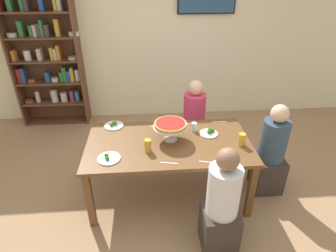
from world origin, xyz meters
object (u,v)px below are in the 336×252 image
at_px(salad_plate_far_diner, 209,132).
at_px(diner_head_east, 271,155).
at_px(bookshelf, 47,58).
at_px(salad_plate_near_diner, 109,158).
at_px(cutlery_fork_far, 208,162).
at_px(cutlery_spare_fork, 219,122).
at_px(beer_glass_amber_short, 148,146).
at_px(diner_far_right, 194,125).
at_px(beer_glass_amber_tall, 242,140).
at_px(dining_table, 169,148).
at_px(deep_dish_pizza_stand, 170,125).
at_px(diner_near_right, 221,208).
at_px(cutlery_fork_near, 157,126).
at_px(cutlery_knife_far, 169,163).
at_px(water_glass_clear_near, 194,127).
at_px(cutlery_knife_near, 185,124).
at_px(salad_plate_spare, 114,125).

bearing_deg(salad_plate_far_diner, diner_head_east, -10.60).
relative_size(bookshelf, salad_plate_near_diner, 9.37).
distance_m(cutlery_fork_far, cutlery_spare_fork, 0.86).
distance_m(bookshelf, beer_glass_amber_short, 2.70).
height_order(bookshelf, cutlery_fork_far, bookshelf).
xyz_separation_m(salad_plate_far_diner, cutlery_spare_fork, (0.18, 0.27, -0.02)).
distance_m(diner_far_right, cutlery_spare_fork, 0.53).
relative_size(salad_plate_near_diner, beer_glass_amber_tall, 1.67).
bearing_deg(bookshelf, diner_far_right, -28.31).
distance_m(dining_table, diner_far_right, 0.92).
distance_m(deep_dish_pizza_stand, cutlery_fork_far, 0.59).
bearing_deg(bookshelf, diner_head_east, -33.54).
distance_m(dining_table, beer_glass_amber_tall, 0.81).
distance_m(diner_near_right, salad_plate_near_diner, 1.20).
xyz_separation_m(diner_head_east, beer_glass_amber_short, (-1.44, -0.16, 0.32)).
relative_size(dining_table, diner_head_east, 1.58).
relative_size(beer_glass_amber_tall, beer_glass_amber_short, 1.00).
xyz_separation_m(cutlery_fork_near, cutlery_knife_far, (0.08, -0.74, 0.00)).
distance_m(beer_glass_amber_tall, water_glass_clear_near, 0.58).
height_order(diner_far_right, salad_plate_near_diner, diner_far_right).
distance_m(water_glass_clear_near, cutlery_knife_near, 0.20).
distance_m(beer_glass_amber_tall, cutlery_fork_far, 0.51).
bearing_deg(dining_table, cutlery_fork_near, 106.94).
distance_m(diner_far_right, cutlery_fork_near, 0.74).
bearing_deg(dining_table, deep_dish_pizza_stand, 66.03).
height_order(salad_plate_spare, water_glass_clear_near, water_glass_clear_near).
xyz_separation_m(diner_near_right, beer_glass_amber_short, (-0.66, 0.62, 0.32)).
xyz_separation_m(salad_plate_near_diner, beer_glass_amber_short, (0.40, 0.11, 0.06)).
xyz_separation_m(dining_table, cutlery_fork_near, (-0.11, 0.36, 0.08)).
distance_m(salad_plate_far_diner, cutlery_fork_far, 0.55).
xyz_separation_m(cutlery_knife_near, cutlery_spare_fork, (0.43, 0.01, 0.00)).
xyz_separation_m(dining_table, cutlery_knife_near, (0.23, 0.40, 0.08)).
bearing_deg(cutlery_knife_far, salad_plate_near_diner, -179.71).
height_order(bookshelf, salad_plate_near_diner, bookshelf).
xyz_separation_m(deep_dish_pizza_stand, beer_glass_amber_short, (-0.25, -0.21, -0.11)).
bearing_deg(dining_table, diner_far_right, 62.58).
bearing_deg(diner_head_east, diner_near_right, 44.81).
height_order(diner_near_right, cutlery_fork_far, diner_near_right).
height_order(salad_plate_spare, cutlery_fork_far, salad_plate_spare).
distance_m(salad_plate_far_diner, cutlery_knife_far, 0.73).
bearing_deg(diner_far_right, cutlery_fork_near, -49.74).
bearing_deg(cutlery_knife_near, cutlery_fork_far, 93.51).
bearing_deg(cutlery_knife_far, water_glass_clear_near, 71.61).
height_order(deep_dish_pizza_stand, water_glass_clear_near, deep_dish_pizza_stand).
bearing_deg(salad_plate_far_diner, salad_plate_spare, 166.62).
distance_m(diner_head_east, deep_dish_pizza_stand, 1.27).
height_order(diner_head_east, diner_far_right, same).
height_order(deep_dish_pizza_stand, salad_plate_spare, deep_dish_pizza_stand).
bearing_deg(deep_dish_pizza_stand, cutlery_knife_near, 58.44).
distance_m(water_glass_clear_near, cutlery_spare_fork, 0.39).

